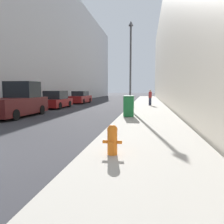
{
  "coord_description": "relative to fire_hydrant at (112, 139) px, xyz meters",
  "views": [
    {
      "loc": [
        5.68,
        -3.71,
        1.78
      ],
      "look_at": [
        2.18,
        18.01,
        -0.53
      ],
      "focal_mm": 35.0,
      "sensor_mm": 36.0,
      "label": 1
    }
  ],
  "objects": [
    {
      "name": "sidewalk_right",
      "position": [
        0.93,
        16.41,
        -0.47
      ],
      "size": [
        3.53,
        60.0,
        0.13
      ],
      "color": "#ADA89E",
      "rests_on": "ground"
    },
    {
      "name": "building_left_glass",
      "position": [
        -15.94,
        24.41,
        7.42
      ],
      "size": [
        12.0,
        60.0,
        15.92
      ],
      "color": "#BCBCC1",
      "rests_on": "ground"
    },
    {
      "name": "building_right_stone",
      "position": [
        8.8,
        24.41,
        6.75
      ],
      "size": [
        12.0,
        60.0,
        14.57
      ],
      "color": "beige",
      "rests_on": "ground"
    },
    {
      "name": "fire_hydrant",
      "position": [
        0.0,
        0.0,
        0.0
      ],
      "size": [
        0.49,
        0.38,
        0.77
      ],
      "color": "orange",
      "rests_on": "sidewalk_right"
    },
    {
      "name": "trash_bin",
      "position": [
        -0.23,
        7.67,
        0.24
      ],
      "size": [
        0.61,
        0.63,
        1.25
      ],
      "color": "#1E7538",
      "rests_on": "sidewalk_right"
    },
    {
      "name": "lamppost",
      "position": [
        -0.45,
        11.63,
        3.33
      ],
      "size": [
        0.37,
        0.37,
        6.73
      ],
      "color": "#4C4C51",
      "rests_on": "sidewalk_right"
    },
    {
      "name": "pickup_truck",
      "position": [
        -7.53,
        7.74,
        0.39
      ],
      "size": [
        2.15,
        5.03,
        2.3
      ],
      "color": "#561919",
      "rests_on": "ground"
    },
    {
      "name": "parked_sedan_near",
      "position": [
        -7.64,
        14.14,
        0.2
      ],
      "size": [
        1.92,
        4.1,
        1.62
      ],
      "color": "maroon",
      "rests_on": "ground"
    },
    {
      "name": "parked_sedan_far",
      "position": [
        -7.47,
        21.27,
        0.17
      ],
      "size": [
        1.82,
        4.79,
        1.54
      ],
      "color": "maroon",
      "rests_on": "ground"
    },
    {
      "name": "pedestrian_on_sidewalk",
      "position": [
        1.14,
        17.24,
        0.39
      ],
      "size": [
        0.32,
        0.21,
        1.59
      ],
      "color": "#2D3347",
      "rests_on": "sidewalk_right"
    }
  ]
}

